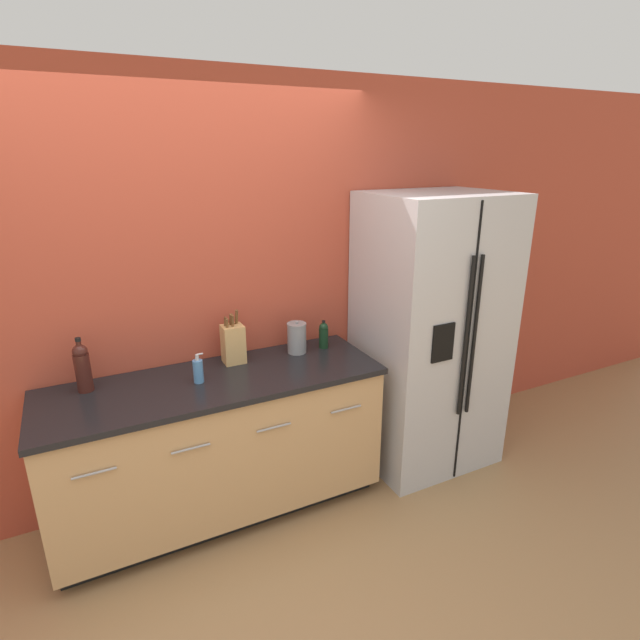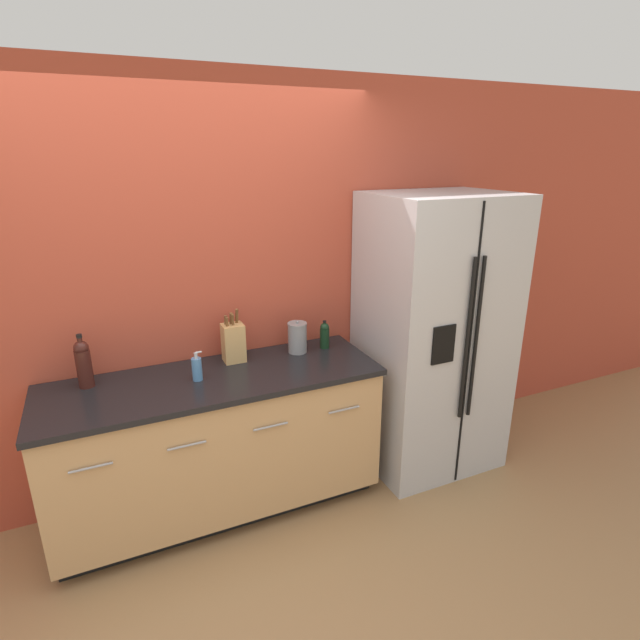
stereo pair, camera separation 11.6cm
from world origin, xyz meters
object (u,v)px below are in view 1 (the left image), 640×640
refrigerator (430,333)px  wine_bottle (82,367)px  knife_block (233,343)px  oil_bottle (324,335)px  soap_dispenser (198,371)px  steel_canister (297,338)px

refrigerator → wine_bottle: refrigerator is taller
knife_block → oil_bottle: size_ratio=1.76×
wine_bottle → soap_dispenser: 0.60m
oil_bottle → knife_block: bearing=176.6°
wine_bottle → soap_dispenser: wine_bottle is taller
knife_block → steel_canister: bearing=-4.1°
refrigerator → knife_block: size_ratio=5.74×
soap_dispenser → oil_bottle: bearing=9.6°
knife_block → wine_bottle: size_ratio=1.07×
wine_bottle → soap_dispenser: size_ratio=1.78×
refrigerator → knife_block: 1.35m
soap_dispenser → steel_canister: bearing=12.7°
refrigerator → soap_dispenser: refrigerator is taller
refrigerator → soap_dispenser: bearing=178.4°
oil_bottle → steel_canister: steel_canister is taller
steel_canister → wine_bottle: bearing=179.1°
wine_bottle → steel_canister: size_ratio=1.44×
knife_block → wine_bottle: bearing=-179.3°
soap_dispenser → steel_canister: steel_canister is taller
refrigerator → soap_dispenser: 1.59m
refrigerator → oil_bottle: bearing=165.4°
oil_bottle → steel_canister: size_ratio=0.88×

